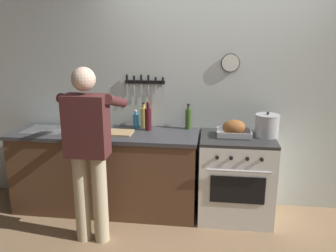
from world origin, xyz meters
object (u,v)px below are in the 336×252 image
Objects in this scene: roasting_pan at (234,129)px; bottle_wine_red at (148,119)px; stove at (236,177)px; bottle_dish_soap at (136,121)px; person_cook at (88,145)px; bottle_hot_sauce at (88,122)px; bottle_olive_oil at (188,119)px; stock_pot at (267,125)px; bottle_soy_sauce at (96,120)px; bottle_cooking_oil at (144,117)px; cutting_board at (116,133)px.

roasting_pan is 0.93m from bottle_wine_red.
bottle_dish_soap is at bearing 170.46° from stove.
person_cook is 8.69× the size of bottle_hot_sauce.
bottle_olive_oil reaches higher than bottle_dish_soap.
stock_pot is 1.26m from bottle_wine_red.
bottle_olive_oil is (-0.82, 0.18, 0.00)m from stock_pot.
bottle_soy_sauce is 1.05m from bottle_olive_oil.
bottle_soy_sauce is 0.94× the size of bottle_hot_sauce.
bottle_cooking_oil reaches higher than stock_pot.
bottle_dish_soap reaches higher than stove.
bottle_wine_red is (-1.26, 0.07, 0.02)m from stock_pot.
stove is at bearing -7.84° from bottle_wine_red.
bottle_dish_soap is (0.26, 0.80, 0.03)m from person_cook.
person_cook is at bearing -76.14° from bottle_soy_sauce.
bottle_wine_red reaches higher than cutting_board.
stock_pot is 1.34m from bottle_cooking_oil.
bottle_wine_red is (-0.92, 0.12, 0.05)m from roasting_pan.
bottle_cooking_oil is (-1.33, 0.18, 0.00)m from stock_pot.
stove is at bearing -19.44° from roasting_pan.
bottle_soy_sauce is at bearing 178.82° from bottle_dish_soap.
person_cook is 1.80m from stock_pot.
bottle_hot_sauce reaches higher than roasting_pan.
bottle_dish_soap is at bearing -1.18° from bottle_soy_sauce.
bottle_cooking_oil is (-0.50, -0.00, 0.00)m from bottle_olive_oil.
person_cook reaches higher than cutting_board.
person_cook is 1.48m from roasting_pan.
bottle_hot_sauce is at bearing 22.64° from person_cook.
stock_pot is at bearing -5.08° from bottle_dish_soap.
roasting_pan is 1.13× the size of bottle_wine_red.
stock_pot is at bearing -3.21° from bottle_wine_red.
bottle_hot_sauce is 0.68× the size of bottle_olive_oil.
bottle_dish_soap is 0.10m from bottle_cooking_oil.
bottle_olive_oil is (0.84, 0.86, 0.07)m from person_cook.
stove is 2.89× the size of bottle_wine_red.
bottle_olive_oil reaches higher than cutting_board.
roasting_pan is 1.84× the size of bottle_hot_sauce.
bottle_dish_soap is at bearing 174.92° from stock_pot.
bottle_soy_sauce is at bearing -175.39° from bottle_cooking_oil.
bottle_olive_oil is 0.45m from bottle_wine_red.
cutting_board is 0.39m from bottle_hot_sauce.
stove is at bearing -63.65° from person_cook.
bottle_cooking_oil reaches higher than stove.
bottle_dish_soap is 1.09× the size of bottle_hot_sauce.
stove is 2.56× the size of roasting_pan.
person_cook is 0.58m from cutting_board.
bottle_soy_sauce is 0.63× the size of bottle_cooking_oil.
person_cook is 0.76m from bottle_hot_sauce.
person_cook is at bearing -154.71° from roasting_pan.
stock_pot reaches higher than bottle_soy_sauce.
bottle_dish_soap is at bearing -146.30° from bottle_cooking_oil.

